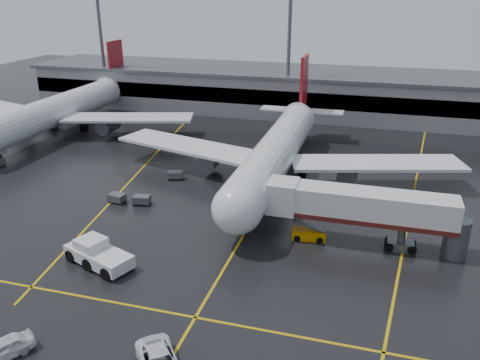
# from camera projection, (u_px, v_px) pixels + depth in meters

# --- Properties ---
(ground) EXTENTS (220.00, 220.00, 0.00)m
(ground) POSITION_uv_depth(u_px,v_px,m) (260.00, 207.00, 58.98)
(ground) COLOR black
(ground) RESTS_ON ground
(apron_line_centre) EXTENTS (0.25, 90.00, 0.02)m
(apron_line_centre) POSITION_uv_depth(u_px,v_px,m) (260.00, 206.00, 58.97)
(apron_line_centre) COLOR gold
(apron_line_centre) RESTS_ON ground
(apron_line_stop) EXTENTS (60.00, 0.25, 0.02)m
(apron_line_stop) POSITION_uv_depth(u_px,v_px,m) (195.00, 317.00, 39.35)
(apron_line_stop) COLOR gold
(apron_line_stop) RESTS_ON ground
(apron_line_left) EXTENTS (9.99, 69.35, 0.02)m
(apron_line_left) POSITION_uv_depth(u_px,v_px,m) (146.00, 164.00, 73.01)
(apron_line_left) COLOR gold
(apron_line_left) RESTS_ON ground
(apron_line_right) EXTENTS (7.57, 69.64, 0.02)m
(apron_line_right) POSITION_uv_depth(u_px,v_px,m) (414.00, 191.00, 63.28)
(apron_line_right) COLOR gold
(apron_line_right) RESTS_ON ground
(terminal) EXTENTS (122.00, 19.00, 8.60)m
(terminal) POSITION_uv_depth(u_px,v_px,m) (317.00, 92.00, 100.12)
(terminal) COLOR gray
(terminal) RESTS_ON ground
(light_mast_left) EXTENTS (3.00, 1.20, 25.45)m
(light_mast_left) POSITION_uv_depth(u_px,v_px,m) (101.00, 38.00, 102.56)
(light_mast_left) COLOR #595B60
(light_mast_left) RESTS_ON ground
(light_mast_mid) EXTENTS (3.00, 1.20, 25.45)m
(light_mast_mid) POSITION_uv_depth(u_px,v_px,m) (289.00, 44.00, 92.32)
(light_mast_mid) COLOR #595B60
(light_mast_mid) RESTS_ON ground
(main_airliner) EXTENTS (48.80, 45.60, 14.10)m
(main_airliner) POSITION_uv_depth(u_px,v_px,m) (278.00, 149.00, 66.06)
(main_airliner) COLOR silver
(main_airliner) RESTS_ON ground
(second_airliner) EXTENTS (48.80, 45.60, 14.10)m
(second_airliner) POSITION_uv_depth(u_px,v_px,m) (62.00, 109.00, 87.51)
(second_airliner) COLOR silver
(second_airliner) RESTS_ON ground
(jet_bridge) EXTENTS (19.90, 3.40, 6.05)m
(jet_bridge) POSITION_uv_depth(u_px,v_px,m) (362.00, 209.00, 49.12)
(jet_bridge) COLOR silver
(jet_bridge) RESTS_ON ground
(pushback_tractor) EXTENTS (7.65, 5.16, 2.54)m
(pushback_tractor) POSITION_uv_depth(u_px,v_px,m) (97.00, 254.00, 46.57)
(pushback_tractor) COLOR silver
(pushback_tractor) RESTS_ON ground
(belt_loader) EXTENTS (3.64, 1.98, 2.21)m
(belt_loader) POSITION_uv_depth(u_px,v_px,m) (309.00, 234.00, 51.32)
(belt_loader) COLOR #C47C01
(belt_loader) RESTS_ON ground
(service_van_d) EXTENTS (3.73, 4.71, 1.50)m
(service_van_d) POSITION_uv_depth(u_px,v_px,m) (2.00, 349.00, 34.87)
(service_van_d) COLOR white
(service_van_d) RESTS_ON ground
(baggage_cart_a) EXTENTS (2.19, 1.62, 1.12)m
(baggage_cart_a) POSITION_uv_depth(u_px,v_px,m) (142.00, 200.00, 59.35)
(baggage_cart_a) COLOR #595B60
(baggage_cart_a) RESTS_ON ground
(baggage_cart_b) EXTENTS (2.18, 1.60, 1.12)m
(baggage_cart_b) POSITION_uv_depth(u_px,v_px,m) (117.00, 198.00, 59.88)
(baggage_cart_b) COLOR #595B60
(baggage_cart_b) RESTS_ON ground
(baggage_cart_c) EXTENTS (2.29, 1.83, 1.12)m
(baggage_cart_c) POSITION_uv_depth(u_px,v_px,m) (175.00, 175.00, 67.06)
(baggage_cart_c) COLOR #595B60
(baggage_cart_c) RESTS_ON ground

